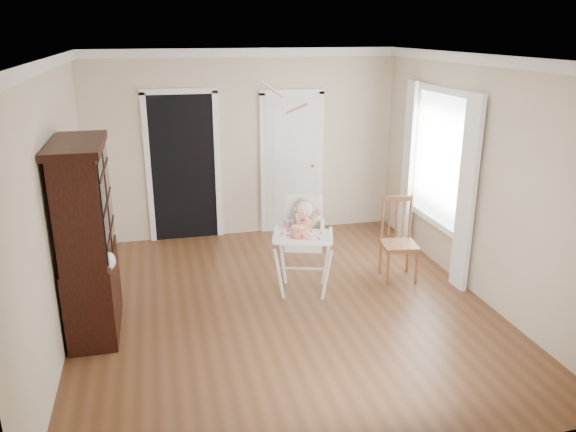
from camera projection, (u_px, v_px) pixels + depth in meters
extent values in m
plane|color=#55341D|center=(284.00, 307.00, 6.27)|extent=(5.00, 5.00, 0.00)
plane|color=white|center=(284.00, 56.00, 5.41)|extent=(5.00, 5.00, 0.00)
plane|color=beige|center=(245.00, 145.00, 8.15)|extent=(4.50, 0.00, 4.50)
plane|color=beige|center=(54.00, 206.00, 5.34)|extent=(0.00, 5.00, 5.00)
plane|color=beige|center=(477.00, 178.00, 6.34)|extent=(0.00, 5.00, 5.00)
cube|color=black|center=(183.00, 169.00, 8.03)|extent=(0.90, 0.03, 2.10)
cube|color=white|center=(148.00, 171.00, 7.92)|extent=(0.08, 0.05, 2.18)
cube|color=white|center=(218.00, 167.00, 8.13)|extent=(0.08, 0.05, 2.18)
cube|color=white|center=(179.00, 91.00, 7.68)|extent=(1.06, 0.05, 0.08)
cube|color=white|center=(292.00, 164.00, 8.38)|extent=(0.80, 0.05, 2.05)
cube|color=white|center=(263.00, 166.00, 8.29)|extent=(0.08, 0.05, 2.13)
cube|color=white|center=(320.00, 163.00, 8.49)|extent=(0.08, 0.05, 2.13)
sphere|color=gold|center=(313.00, 165.00, 8.43)|extent=(0.06, 0.06, 0.06)
cube|color=white|center=(442.00, 159.00, 7.06)|extent=(0.02, 1.20, 1.60)
cube|color=white|center=(446.00, 91.00, 6.79)|extent=(0.06, 1.36, 0.08)
cube|color=white|center=(467.00, 195.00, 6.40)|extent=(0.08, 0.28, 2.30)
cube|color=white|center=(408.00, 164.00, 7.84)|extent=(0.08, 0.28, 2.30)
cylinder|color=white|center=(279.00, 275.00, 6.34)|extent=(0.16, 0.11, 0.67)
cylinder|color=white|center=(326.00, 276.00, 6.31)|extent=(0.11, 0.17, 0.67)
cylinder|color=white|center=(282.00, 258.00, 6.81)|extent=(0.11, 0.17, 0.67)
cylinder|color=white|center=(326.00, 259.00, 6.78)|extent=(0.16, 0.11, 0.67)
cylinder|color=white|center=(303.00, 269.00, 6.51)|extent=(0.50, 0.18, 0.03)
cube|color=white|center=(304.00, 243.00, 6.46)|extent=(0.52, 0.51, 0.09)
cube|color=white|center=(285.00, 231.00, 6.43)|extent=(0.15, 0.37, 0.20)
cube|color=white|center=(322.00, 232.00, 6.41)|extent=(0.15, 0.37, 0.20)
cube|color=white|center=(304.00, 216.00, 6.56)|extent=(0.42, 0.19, 0.49)
cube|color=white|center=(303.00, 237.00, 6.16)|extent=(0.73, 0.61, 0.03)
cube|color=white|center=(302.00, 242.00, 5.94)|extent=(0.61, 0.21, 0.04)
ellipsoid|color=beige|center=(304.00, 229.00, 6.44)|extent=(0.27, 0.24, 0.28)
sphere|color=beige|center=(304.00, 210.00, 6.37)|extent=(0.25, 0.25, 0.20)
sphere|color=red|center=(304.00, 226.00, 6.36)|extent=(0.14, 0.14, 0.14)
sphere|color=red|center=(301.00, 216.00, 6.30)|extent=(0.07, 0.07, 0.07)
sphere|color=red|center=(319.00, 213.00, 6.28)|extent=(0.07, 0.07, 0.07)
cylinder|color=silver|center=(299.00, 236.00, 6.13)|extent=(0.24, 0.24, 0.01)
cylinder|color=#C4223D|center=(299.00, 231.00, 6.11)|extent=(0.19, 0.19, 0.10)
cylinder|color=#F2E08C|center=(301.00, 228.00, 6.07)|extent=(0.08, 0.08, 0.02)
cylinder|color=pink|center=(286.00, 227.00, 6.25)|extent=(0.07, 0.07, 0.10)
cylinder|color=#A46DBF|center=(286.00, 222.00, 6.23)|extent=(0.07, 0.07, 0.03)
cone|color=#A46DBF|center=(286.00, 219.00, 6.22)|extent=(0.02, 0.02, 0.04)
cube|color=black|center=(94.00, 292.00, 5.71)|extent=(0.45, 1.09, 0.82)
cube|color=black|center=(83.00, 203.00, 5.41)|extent=(0.42, 1.09, 1.09)
cube|color=black|center=(105.00, 209.00, 5.20)|extent=(0.02, 0.47, 0.95)
cube|color=black|center=(108.00, 193.00, 5.71)|extent=(0.02, 0.47, 0.95)
cube|color=black|center=(76.00, 145.00, 5.23)|extent=(0.49, 1.16, 0.07)
ellipsoid|color=white|center=(106.00, 261.00, 5.31)|extent=(0.18, 0.15, 0.20)
cube|color=brown|center=(399.00, 245.00, 6.85)|extent=(0.47, 0.47, 0.05)
cylinder|color=brown|center=(388.00, 268.00, 6.74)|extent=(0.04, 0.04, 0.44)
cylinder|color=brown|center=(416.00, 267.00, 6.77)|extent=(0.04, 0.04, 0.44)
cylinder|color=brown|center=(380.00, 257.00, 7.07)|extent=(0.04, 0.04, 0.44)
cylinder|color=brown|center=(408.00, 256.00, 7.10)|extent=(0.04, 0.04, 0.44)
cylinder|color=brown|center=(382.00, 219.00, 6.92)|extent=(0.04, 0.04, 0.57)
cylinder|color=brown|center=(410.00, 218.00, 6.95)|extent=(0.04, 0.04, 0.57)
cube|color=brown|center=(398.00, 199.00, 6.85)|extent=(0.37, 0.09, 0.06)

